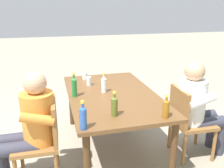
% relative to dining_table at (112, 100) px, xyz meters
% --- Properties ---
extents(ground_plane, '(24.00, 24.00, 0.00)m').
position_rel_dining_table_xyz_m(ground_plane, '(0.00, 0.00, -0.67)').
color(ground_plane, gray).
extents(dining_table, '(1.72, 1.04, 0.75)m').
position_rel_dining_table_xyz_m(dining_table, '(0.00, 0.00, 0.00)').
color(dining_table, brown).
rests_on(dining_table, ground_plane).
extents(chair_far_right, '(0.46, 0.46, 0.87)m').
position_rel_dining_table_xyz_m(chair_far_right, '(0.38, 0.82, -0.18)').
color(chair_far_right, olive).
rests_on(chair_far_right, ground_plane).
extents(chair_near_right, '(0.45, 0.45, 0.87)m').
position_rel_dining_table_xyz_m(chair_near_right, '(0.39, -0.82, -0.18)').
color(chair_near_right, olive).
rests_on(chair_near_right, ground_plane).
extents(person_in_white_shirt, '(0.47, 0.61, 1.18)m').
position_rel_dining_table_xyz_m(person_in_white_shirt, '(0.39, 0.93, -0.01)').
color(person_in_white_shirt, white).
rests_on(person_in_white_shirt, ground_plane).
extents(person_in_plaid_shirt, '(0.47, 0.61, 1.18)m').
position_rel_dining_table_xyz_m(person_in_plaid_shirt, '(0.39, -0.93, -0.01)').
color(person_in_plaid_shirt, orange).
rests_on(person_in_plaid_shirt, ground_plane).
extents(bottle_clear, '(0.06, 0.06, 0.24)m').
position_rel_dining_table_xyz_m(bottle_clear, '(-0.07, -0.08, 0.18)').
color(bottle_clear, white).
rests_on(bottle_clear, dining_table).
extents(bottle_green, '(0.06, 0.06, 0.28)m').
position_rel_dining_table_xyz_m(bottle_green, '(-0.01, -0.45, 0.20)').
color(bottle_green, '#287A38').
rests_on(bottle_green, dining_table).
extents(bottle_blue, '(0.06, 0.06, 0.26)m').
position_rel_dining_table_xyz_m(bottle_blue, '(0.79, -0.46, 0.19)').
color(bottle_blue, '#2D56A3').
rests_on(bottle_blue, dining_table).
extents(bottle_olive, '(0.06, 0.06, 0.25)m').
position_rel_dining_table_xyz_m(bottle_olive, '(0.60, -0.13, 0.19)').
color(bottle_olive, '#566623').
rests_on(bottle_olive, dining_table).
extents(bottle_amber, '(0.06, 0.06, 0.23)m').
position_rel_dining_table_xyz_m(bottle_amber, '(0.76, 0.33, 0.18)').
color(bottle_amber, '#996019').
rests_on(bottle_amber, dining_table).
extents(cup_glass, '(0.07, 0.07, 0.12)m').
position_rel_dining_table_xyz_m(cup_glass, '(-0.38, -0.22, 0.14)').
color(cup_glass, silver).
rests_on(cup_glass, dining_table).
extents(cup_white, '(0.07, 0.07, 0.10)m').
position_rel_dining_table_xyz_m(cup_white, '(-0.68, -0.23, 0.13)').
color(cup_white, white).
rests_on(cup_white, dining_table).
extents(backpack_by_near_side, '(0.29, 0.22, 0.39)m').
position_rel_dining_table_xyz_m(backpack_by_near_side, '(-1.23, 0.08, -0.48)').
color(backpack_by_near_side, maroon).
rests_on(backpack_by_near_side, ground_plane).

